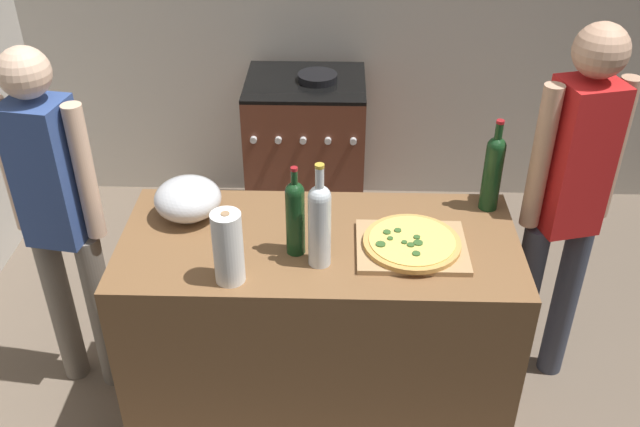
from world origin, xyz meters
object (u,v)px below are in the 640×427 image
(paper_towel_roll, at_px, (228,248))
(wine_bottle_dark, at_px, (320,221))
(wine_bottle_green, at_px, (295,215))
(person_in_stripes, at_px, (58,211))
(person_in_red, at_px, (568,197))
(stove, at_px, (306,153))
(mixing_bowl, at_px, (188,199))
(wine_bottle_amber, at_px, (493,170))
(pizza, at_px, (412,242))

(paper_towel_roll, height_order, wine_bottle_dark, wine_bottle_dark)
(paper_towel_roll, height_order, wine_bottle_green, wine_bottle_green)
(paper_towel_roll, distance_m, wine_bottle_dark, 0.32)
(paper_towel_roll, distance_m, person_in_stripes, 0.87)
(person_in_stripes, distance_m, person_in_red, 2.02)
(paper_towel_roll, bearing_deg, wine_bottle_green, 38.21)
(paper_towel_roll, xyz_separation_m, wine_bottle_green, (0.21, 0.17, 0.02))
(stove, relative_size, person_in_red, 0.57)
(wine_bottle_green, bearing_deg, paper_towel_roll, -141.79)
(mixing_bowl, distance_m, wine_bottle_dark, 0.60)
(mixing_bowl, relative_size, person_in_stripes, 0.16)
(person_in_stripes, bearing_deg, wine_bottle_amber, 2.28)
(pizza, xyz_separation_m, paper_towel_roll, (-0.63, -0.19, 0.10))
(wine_bottle_green, bearing_deg, pizza, 3.40)
(mixing_bowl, height_order, paper_towel_roll, paper_towel_roll)
(wine_bottle_green, distance_m, stove, 1.70)
(pizza, relative_size, person_in_stripes, 0.22)
(wine_bottle_amber, xyz_separation_m, person_in_red, (0.31, 0.01, -0.13))
(person_in_stripes, bearing_deg, paper_towel_roll, -29.29)
(mixing_bowl, height_order, wine_bottle_green, wine_bottle_green)
(mixing_bowl, xyz_separation_m, paper_towel_roll, (0.21, -0.39, 0.05))
(pizza, bearing_deg, paper_towel_roll, -162.98)
(person_in_red, bearing_deg, pizza, -154.32)
(pizza, bearing_deg, person_in_stripes, 170.75)
(paper_towel_roll, bearing_deg, mixing_bowl, 118.74)
(paper_towel_roll, bearing_deg, wine_bottle_dark, 19.05)
(wine_bottle_amber, bearing_deg, stove, 121.76)
(pizza, bearing_deg, wine_bottle_green, -176.60)
(wine_bottle_green, height_order, person_in_red, person_in_red)
(mixing_bowl, relative_size, wine_bottle_amber, 0.68)
(pizza, distance_m, wine_bottle_dark, 0.37)
(paper_towel_roll, xyz_separation_m, wine_bottle_amber, (0.96, 0.49, 0.04))
(mixing_bowl, xyz_separation_m, person_in_red, (1.49, 0.11, -0.04))
(wine_bottle_dark, xyz_separation_m, stove, (-0.13, 1.65, -0.63))
(person_in_red, bearing_deg, wine_bottle_dark, -157.76)
(paper_towel_roll, xyz_separation_m, stove, (0.17, 1.76, -0.59))
(pizza, relative_size, person_in_red, 0.21)
(wine_bottle_amber, relative_size, person_in_stripes, 0.24)
(person_in_stripes, relative_size, person_in_red, 0.95)
(pizza, height_order, wine_bottle_dark, wine_bottle_dark)
(paper_towel_roll, bearing_deg, person_in_stripes, 150.71)
(wine_bottle_green, bearing_deg, person_in_stripes, 165.44)
(paper_towel_roll, relative_size, wine_bottle_dark, 0.68)
(pizza, height_order, mixing_bowl, mixing_bowl)
(person_in_red, bearing_deg, paper_towel_roll, -158.51)
(wine_bottle_green, relative_size, stove, 0.37)
(pizza, relative_size, wine_bottle_amber, 0.93)
(mixing_bowl, xyz_separation_m, stove, (0.39, 1.37, -0.53))
(paper_towel_roll, distance_m, wine_bottle_amber, 1.08)
(pizza, bearing_deg, person_in_red, 25.68)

